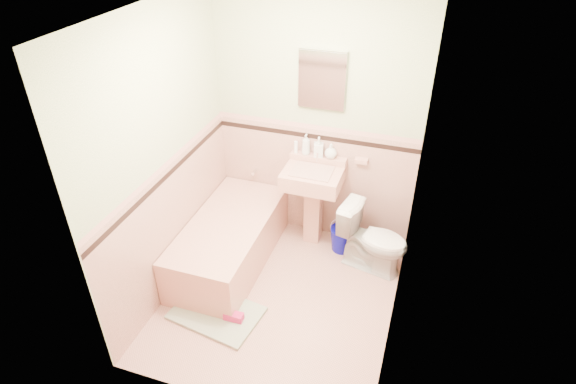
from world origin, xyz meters
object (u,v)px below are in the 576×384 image
(soap_bottle_mid, at_px, (319,147))
(bucket, at_px, (342,239))
(medicine_cabinet, at_px, (322,80))
(soap_bottle_left, at_px, (306,144))
(shoe, at_px, (234,316))
(bathtub, at_px, (229,243))
(toilet, at_px, (374,239))
(sink, at_px, (312,208))
(soap_bottle_right, at_px, (331,151))

(soap_bottle_mid, distance_m, bucket, 0.99)
(medicine_cabinet, bearing_deg, soap_bottle_mid, -90.16)
(soap_bottle_left, relative_size, shoe, 1.28)
(soap_bottle_left, height_order, bucket, soap_bottle_left)
(soap_bottle_left, distance_m, shoe, 1.74)
(bathtub, relative_size, toilet, 2.24)
(sink, distance_m, shoe, 1.34)
(sink, height_order, soap_bottle_right, soap_bottle_right)
(bucket, bearing_deg, bathtub, -152.59)
(shoe, bearing_deg, bathtub, 114.51)
(bathtub, bearing_deg, medicine_cabinet, 47.42)
(bathtub, bearing_deg, soap_bottle_left, 52.07)
(soap_bottle_right, height_order, shoe, soap_bottle_right)
(sink, xyz_separation_m, toilet, (0.66, -0.17, -0.11))
(soap_bottle_right, bearing_deg, sink, -124.21)
(bathtub, bearing_deg, soap_bottle_right, 41.51)
(soap_bottle_mid, relative_size, bucket, 0.77)
(toilet, bearing_deg, soap_bottle_left, 78.15)
(sink, xyz_separation_m, shoe, (-0.33, -1.25, -0.38))
(sink, distance_m, soap_bottle_right, 0.61)
(soap_bottle_left, relative_size, soap_bottle_mid, 1.07)
(toilet, distance_m, bucket, 0.42)
(soap_bottle_left, relative_size, toilet, 0.32)
(soap_bottle_right, bearing_deg, soap_bottle_left, 180.00)
(bucket, xyz_separation_m, shoe, (-0.66, -1.24, -0.07))
(sink, distance_m, bucket, 0.46)
(soap_bottle_mid, relative_size, soap_bottle_right, 1.34)
(sink, relative_size, shoe, 5.28)
(sink, bearing_deg, bucket, -0.64)
(sink, bearing_deg, soap_bottle_right, 55.79)
(shoe, bearing_deg, medicine_cabinet, 75.74)
(bathtub, bearing_deg, soap_bottle_mid, 46.24)
(soap_bottle_left, distance_m, toilet, 1.12)
(bucket, bearing_deg, shoe, -118.11)
(bathtub, xyz_separation_m, bucket, (1.02, 0.53, -0.10))
(soap_bottle_mid, height_order, soap_bottle_right, soap_bottle_mid)
(bathtub, relative_size, bucket, 5.83)
(medicine_cabinet, bearing_deg, soap_bottle_left, -166.67)
(medicine_cabinet, height_order, soap_bottle_left, medicine_cabinet)
(toilet, bearing_deg, shoe, 149.43)
(soap_bottle_mid, bearing_deg, medicine_cabinet, 89.84)
(soap_bottle_mid, xyz_separation_m, toilet, (0.66, -0.35, -0.70))
(soap_bottle_left, bearing_deg, sink, -54.88)
(medicine_cabinet, xyz_separation_m, soap_bottle_left, (-0.13, -0.03, -0.65))
(sink, relative_size, soap_bottle_right, 5.90)
(medicine_cabinet, relative_size, soap_bottle_right, 3.63)
(medicine_cabinet, distance_m, toilet, 1.56)
(shoe, bearing_deg, sink, 73.68)
(bathtub, distance_m, soap_bottle_right, 1.33)
(medicine_cabinet, distance_m, soap_bottle_right, 0.70)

